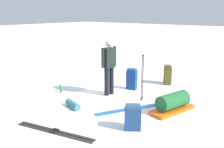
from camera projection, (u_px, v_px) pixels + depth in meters
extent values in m
plane|color=white|center=(112.00, 96.00, 7.29)|extent=(80.00, 80.00, 0.00)
cylinder|color=black|center=(107.00, 82.00, 7.30)|extent=(0.14, 0.14, 0.85)
cylinder|color=black|center=(111.00, 81.00, 7.43)|extent=(0.14, 0.14, 0.85)
cube|color=black|center=(109.00, 58.00, 7.18)|extent=(0.37, 0.27, 0.60)
cylinder|color=black|center=(103.00, 58.00, 7.02)|extent=(0.09, 0.09, 0.58)
cylinder|color=black|center=(115.00, 56.00, 7.33)|extent=(0.09, 0.09, 0.58)
sphere|color=tan|center=(109.00, 43.00, 7.07)|extent=(0.22, 0.22, 0.22)
cube|color=#2761A0|center=(128.00, 108.00, 6.36)|extent=(1.69, 0.97, 0.02)
cube|color=black|center=(128.00, 108.00, 6.35)|extent=(0.15, 0.12, 0.03)
cube|color=#2761A0|center=(130.00, 110.00, 6.27)|extent=(1.69, 0.97, 0.02)
cube|color=black|center=(130.00, 109.00, 6.26)|extent=(0.15, 0.12, 0.03)
cube|color=black|center=(53.00, 133.00, 5.08)|extent=(0.49, 1.89, 0.02)
cube|color=black|center=(53.00, 132.00, 5.08)|extent=(0.09, 0.15, 0.03)
cube|color=black|center=(56.00, 131.00, 5.17)|extent=(0.49, 1.89, 0.02)
cube|color=black|center=(56.00, 130.00, 5.16)|extent=(0.09, 0.15, 0.03)
cube|color=navy|center=(132.00, 80.00, 7.91)|extent=(0.31, 0.36, 0.61)
cube|color=navy|center=(132.00, 70.00, 7.82)|extent=(0.28, 0.33, 0.08)
cube|color=navy|center=(133.00, 119.00, 5.20)|extent=(0.40, 0.42, 0.48)
cube|color=navy|center=(133.00, 107.00, 5.13)|extent=(0.36, 0.38, 0.08)
cube|color=#484416|center=(168.00, 76.00, 8.48)|extent=(0.44, 0.40, 0.59)
cube|color=#483D1B|center=(168.00, 67.00, 8.40)|extent=(0.39, 0.36, 0.08)
cylinder|color=#25192A|center=(143.00, 78.00, 6.87)|extent=(0.02, 0.02, 1.28)
sphere|color=#A51919|center=(144.00, 55.00, 6.70)|extent=(0.05, 0.05, 0.05)
cylinder|color=black|center=(142.00, 98.00, 7.01)|extent=(0.07, 0.07, 0.01)
cylinder|color=#25192A|center=(142.00, 80.00, 6.74)|extent=(0.02, 0.02, 1.28)
sphere|color=#A51919|center=(142.00, 56.00, 6.57)|extent=(0.05, 0.05, 0.05)
cylinder|color=black|center=(141.00, 99.00, 6.89)|extent=(0.07, 0.07, 0.01)
cube|color=#EA5D10|center=(172.00, 110.00, 6.19)|extent=(1.35, 0.78, 0.09)
cylinder|color=#205F2F|center=(173.00, 101.00, 6.13)|extent=(0.97, 0.63, 0.40)
cylinder|color=teal|center=(73.00, 105.00, 6.41)|extent=(0.33, 0.58, 0.18)
cylinder|color=#207B32|center=(61.00, 88.00, 7.62)|extent=(0.07, 0.07, 0.26)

